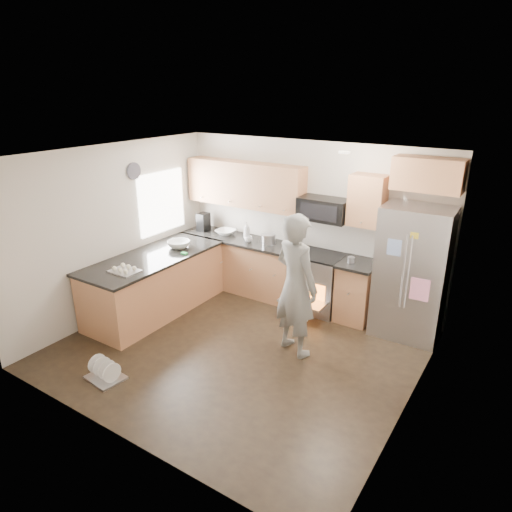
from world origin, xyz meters
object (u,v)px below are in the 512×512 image
Objects in this scene: stove_range at (318,269)px; dish_rack at (105,373)px; refrigerator at (412,272)px; person at (296,285)px.

stove_range reaches higher than dish_rack.
refrigerator is at bearing 48.61° from dish_rack.
person is 4.01× the size of dish_rack.
person reaches higher than refrigerator.
refrigerator reaches higher than stove_range.
person is 2.60m from dish_rack.
person reaches higher than stove_range.
stove_range is 3.44m from dish_rack.
person is (-1.13, -1.30, 0.02)m from refrigerator.
dish_rack is (-2.75, -3.12, -0.87)m from refrigerator.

